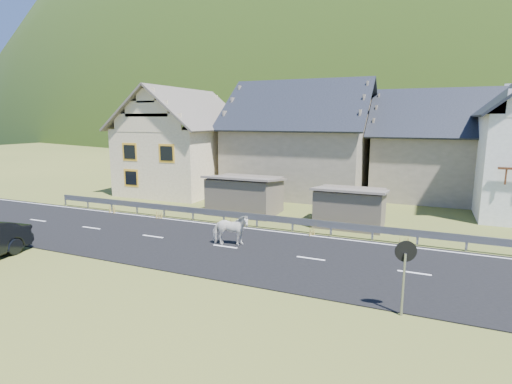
% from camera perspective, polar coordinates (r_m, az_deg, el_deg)
% --- Properties ---
extents(ground, '(160.00, 160.00, 0.00)m').
position_cam_1_polar(ground, '(18.31, -4.43, -7.90)').
color(ground, '#404C20').
rests_on(ground, ground).
extents(road, '(60.00, 7.00, 0.04)m').
position_cam_1_polar(road, '(18.30, -4.43, -7.84)').
color(road, black).
rests_on(road, ground).
extents(lane_markings, '(60.00, 6.60, 0.01)m').
position_cam_1_polar(lane_markings, '(18.29, -4.44, -7.76)').
color(lane_markings, silver).
rests_on(lane_markings, road).
extents(guardrail, '(28.10, 0.09, 0.75)m').
position_cam_1_polar(guardrail, '(21.35, 0.13, -3.63)').
color(guardrail, '#93969B').
rests_on(guardrail, ground).
extents(shed_left, '(4.30, 3.30, 2.40)m').
position_cam_1_polar(shed_left, '(24.54, -1.59, -0.50)').
color(shed_left, '#645A4B').
rests_on(shed_left, ground).
extents(shed_right, '(3.80, 2.90, 2.20)m').
position_cam_1_polar(shed_right, '(22.19, 13.29, -2.21)').
color(shed_right, '#645A4B').
rests_on(shed_right, ground).
extents(house_cream, '(7.80, 9.80, 8.30)m').
position_cam_1_polar(house_cream, '(32.86, -10.40, 7.81)').
color(house_cream, '#F9E5B9').
rests_on(house_cream, ground).
extents(house_stone_a, '(10.80, 9.80, 8.90)m').
position_cam_1_polar(house_stone_a, '(31.74, 6.55, 8.33)').
color(house_stone_a, gray).
rests_on(house_stone_a, ground).
extents(house_stone_b, '(9.80, 8.80, 8.10)m').
position_cam_1_polar(house_stone_b, '(32.43, 24.91, 6.78)').
color(house_stone_b, gray).
rests_on(house_stone_b, ground).
extents(mountain, '(440.00, 280.00, 260.00)m').
position_cam_1_polar(mountain, '(197.09, 22.09, 2.11)').
color(mountain, '#1C320D').
rests_on(mountain, ground).
extents(conifer_patch, '(76.00, 50.00, 28.00)m').
position_cam_1_polar(conifer_patch, '(140.37, -3.60, 10.47)').
color(conifer_patch, black).
rests_on(conifer_patch, ground).
extents(horse, '(1.25, 1.87, 1.45)m').
position_cam_1_polar(horse, '(18.27, -3.69, -5.41)').
color(horse, silver).
rests_on(horse, road).
extents(traffic_mirror, '(0.61, 0.29, 2.28)m').
position_cam_1_polar(traffic_mirror, '(12.52, 20.53, -9.22)').
color(traffic_mirror, '#93969B').
rests_on(traffic_mirror, ground).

